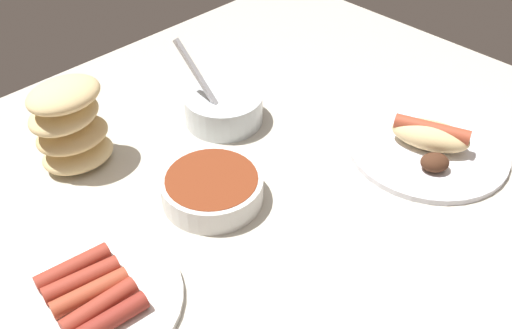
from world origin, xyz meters
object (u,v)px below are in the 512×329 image
at_px(plate_sausages, 92,298).
at_px(bowl_coleslaw, 223,106).
at_px(plate_hotdog_assembled, 429,144).
at_px(bread_stack, 70,125).
at_px(bowl_chili, 212,187).

distance_m(plate_sausages, bowl_coleslaw, 0.41).
height_order(plate_hotdog_assembled, bread_stack, bread_stack).
distance_m(bowl_chili, plate_sausages, 0.23).
bearing_deg(bread_stack, plate_sausages, 62.00).
bearing_deg(bowl_chili, plate_hotdog_assembled, 153.10).
xyz_separation_m(plate_sausages, bread_stack, (-0.13, -0.25, 0.06)).
relative_size(plate_hotdog_assembled, bread_stack, 1.79).
bearing_deg(bread_stack, plate_hotdog_assembled, 137.73).
bearing_deg(bowl_chili, bread_stack, -66.22).
height_order(bread_stack, bowl_coleslaw, bowl_coleslaw).
height_order(plate_sausages, bowl_coleslaw, bowl_coleslaw).
bearing_deg(plate_sausages, bowl_chili, -171.05).
distance_m(bowl_chili, bread_stack, 0.24).
relative_size(plate_sausages, bowl_coleslaw, 1.51).
height_order(plate_hotdog_assembled, bowl_coleslaw, bowl_coleslaw).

